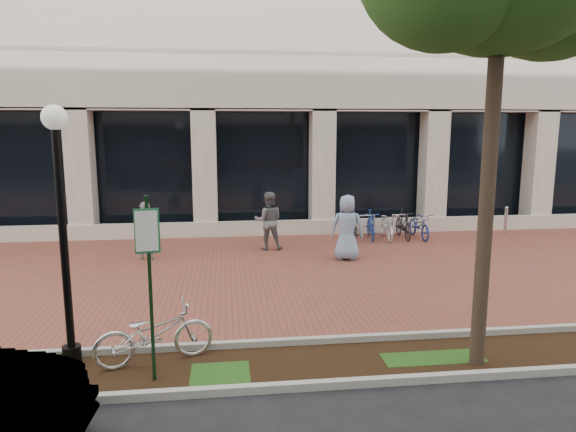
{
  "coord_description": "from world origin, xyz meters",
  "views": [
    {
      "loc": [
        -1.31,
        -12.53,
        3.58
      ],
      "look_at": [
        0.12,
        -0.8,
        1.56
      ],
      "focal_mm": 32.0,
      "sensor_mm": 36.0,
      "label": 1
    }
  ],
  "objects": [
    {
      "name": "ground",
      "position": [
        0.0,
        0.0,
        0.0
      ],
      "size": [
        120.0,
        120.0,
        0.0
      ],
      "primitive_type": "plane",
      "color": "black",
      "rests_on": "ground"
    },
    {
      "name": "brick_plaza",
      "position": [
        0.0,
        0.0,
        0.01
      ],
      "size": [
        40.0,
        9.0,
        0.01
      ],
      "primitive_type": "cube",
      "color": "brown",
      "rests_on": "ground"
    },
    {
      "name": "planting_strip",
      "position": [
        0.0,
        -5.25,
        0.01
      ],
      "size": [
        40.0,
        1.5,
        0.01
      ],
      "primitive_type": "cube",
      "color": "black",
      "rests_on": "ground"
    },
    {
      "name": "curb_plaza_side",
      "position": [
        0.0,
        -4.5,
        0.06
      ],
      "size": [
        40.0,
        0.12,
        0.12
      ],
      "primitive_type": "cube",
      "color": "#A2A299",
      "rests_on": "ground"
    },
    {
      "name": "curb_street_side",
      "position": [
        0.0,
        -6.0,
        0.06
      ],
      "size": [
        40.0,
        0.12,
        0.12
      ],
      "primitive_type": "cube",
      "color": "#A2A299",
      "rests_on": "ground"
    },
    {
      "name": "parking_sign",
      "position": [
        -2.38,
        -5.48,
        1.69
      ],
      "size": [
        0.34,
        0.07,
        2.69
      ],
      "rotation": [
        0.0,
        0.0,
        0.16
      ],
      "color": "#123316",
      "rests_on": "ground"
    },
    {
      "name": "lamppost",
      "position": [
        -3.7,
        -4.8,
        2.22
      ],
      "size": [
        0.36,
        0.36,
        3.92
      ],
      "color": "black",
      "rests_on": "ground"
    },
    {
      "name": "locked_bicycle",
      "position": [
        -2.45,
        -4.89,
        0.48
      ],
      "size": [
        1.93,
        1.13,
        0.96
      ],
      "primitive_type": "imported",
      "rotation": [
        0.0,
        0.0,
        1.86
      ],
      "color": "silver",
      "rests_on": "ground"
    },
    {
      "name": "pedestrian_left",
      "position": [
        -3.52,
        1.65,
        0.81
      ],
      "size": [
        0.61,
        0.41,
        1.63
      ],
      "primitive_type": "imported",
      "rotation": [
        0.0,
        0.0,
        3.1
      ],
      "color": "#5C5B60",
      "rests_on": "ground"
    },
    {
      "name": "pedestrian_mid",
      "position": [
        -0.07,
        2.46,
        0.87
      ],
      "size": [
        0.89,
        0.71,
        1.74
      ],
      "primitive_type": "imported",
      "rotation": [
        0.0,
        0.0,
        3.08
      ],
      "color": "#5E5D62",
      "rests_on": "ground"
    },
    {
      "name": "pedestrian_right",
      "position": [
        1.97,
        0.96,
        0.91
      ],
      "size": [
        0.98,
        0.74,
        1.81
      ],
      "primitive_type": "imported",
      "rotation": [
        0.0,
        0.0,
        2.94
      ],
      "color": "#7C98B9",
      "rests_on": "ground"
    },
    {
      "name": "bollard",
      "position": [
        8.06,
        3.49,
        0.51
      ],
      "size": [
        0.12,
        0.12,
        1.01
      ],
      "color": "#B6B6BB",
      "rests_on": "ground"
    },
    {
      "name": "bike_rack_cluster",
      "position": [
        3.91,
        3.44,
        0.45
      ],
      "size": [
        2.94,
        1.73,
        0.96
      ],
      "rotation": [
        0.0,
        0.0,
        -0.09
      ],
      "color": "black",
      "rests_on": "ground"
    }
  ]
}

